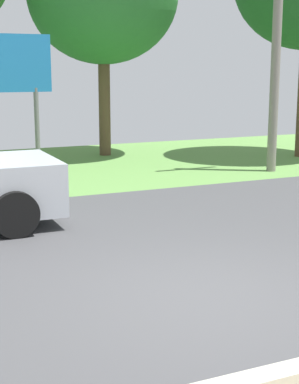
# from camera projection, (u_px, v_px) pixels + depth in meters

# --- Properties ---
(ground_plane) EXTENTS (40.00, 22.00, 0.20)m
(ground_plane) POSITION_uv_depth(u_px,v_px,m) (117.00, 236.00, 9.71)
(ground_plane) COLOR #424244
(utility_pole) EXTENTS (1.80, 0.24, 6.71)m
(utility_pole) POSITION_uv_depth(u_px,v_px,m) (277.00, 34.00, 14.90)
(utility_pole) COLOR gray
(utility_pole) RESTS_ON ground_plane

